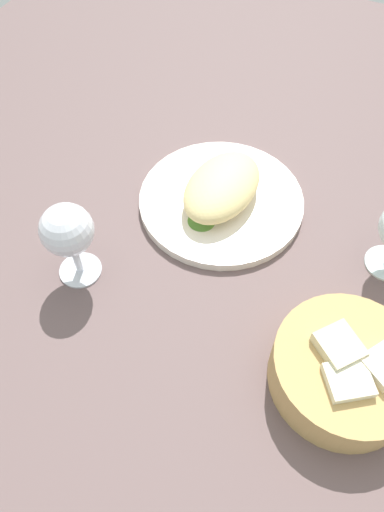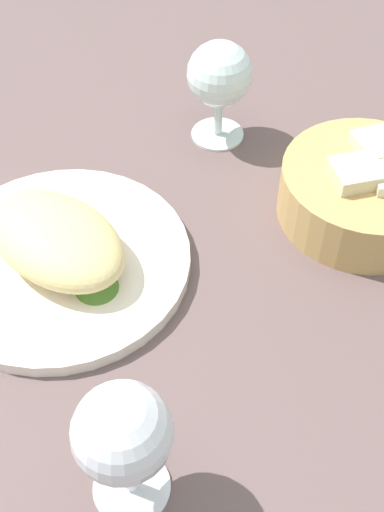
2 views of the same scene
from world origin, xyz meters
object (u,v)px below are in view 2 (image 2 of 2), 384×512
at_px(plate, 61,261).
at_px(wine_glass_far, 220,78).
at_px(bread_basket, 365,190).
at_px(wine_glass_near, 123,437).

height_order(plate, wine_glass_far, wine_glass_far).
xyz_separation_m(plate, wine_glass_far, (0.00, 0.25, 0.07)).
height_order(bread_basket, wine_glass_far, wine_glass_far).
bearing_deg(wine_glass_far, wine_glass_near, -63.27).
bearing_deg(plate, wine_glass_near, -32.94).
xyz_separation_m(bread_basket, wine_glass_far, (-0.19, 0.01, 0.05)).
xyz_separation_m(bread_basket, wine_glass_near, (-0.00, -0.36, 0.05)).
distance_m(plate, bread_basket, 0.31).
distance_m(plate, wine_glass_far, 0.26).
height_order(plate, wine_glass_near, wine_glass_near).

